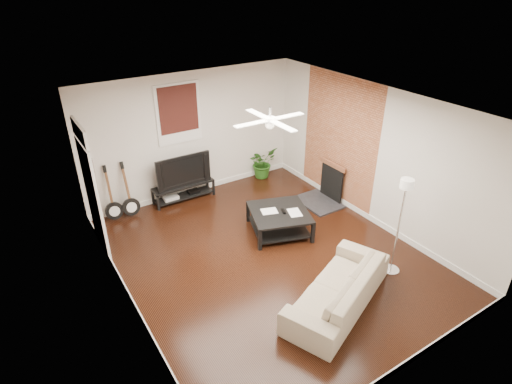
# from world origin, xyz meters

# --- Properties ---
(room) EXTENTS (5.01, 6.01, 2.81)m
(room) POSITION_xyz_m (0.00, 0.00, 1.40)
(room) COLOR black
(room) RESTS_ON ground
(brick_accent) EXTENTS (0.02, 2.20, 2.80)m
(brick_accent) POSITION_xyz_m (2.49, 1.00, 1.40)
(brick_accent) COLOR #A25734
(brick_accent) RESTS_ON floor
(fireplace) EXTENTS (0.80, 1.10, 0.92)m
(fireplace) POSITION_xyz_m (2.20, 1.00, 0.46)
(fireplace) COLOR black
(fireplace) RESTS_ON floor
(window_back) EXTENTS (1.00, 0.06, 1.30)m
(window_back) POSITION_xyz_m (-0.30, 2.97, 1.95)
(window_back) COLOR black
(window_back) RESTS_ON wall_back
(door_left) EXTENTS (0.08, 1.00, 2.50)m
(door_left) POSITION_xyz_m (-2.46, 1.90, 1.25)
(door_left) COLOR white
(door_left) RESTS_ON wall_left
(tv_stand) EXTENTS (1.39, 0.37, 0.39)m
(tv_stand) POSITION_xyz_m (-0.42, 2.78, 0.19)
(tv_stand) COLOR black
(tv_stand) RESTS_ON floor
(tv) EXTENTS (1.25, 0.16, 0.72)m
(tv) POSITION_xyz_m (-0.42, 2.80, 0.75)
(tv) COLOR black
(tv) RESTS_ON tv_stand
(coffee_table) EXTENTS (1.41, 1.41, 0.47)m
(coffee_table) POSITION_xyz_m (0.64, 0.55, 0.23)
(coffee_table) COLOR black
(coffee_table) RESTS_ON floor
(sofa) EXTENTS (2.36, 1.65, 0.64)m
(sofa) POSITION_xyz_m (0.22, -1.61, 0.32)
(sofa) COLOR #C4B193
(sofa) RESTS_ON floor
(floor_lamp) EXTENTS (0.39, 0.39, 1.80)m
(floor_lamp) POSITION_xyz_m (1.57, -1.51, 0.90)
(floor_lamp) COLOR white
(floor_lamp) RESTS_ON floor
(potted_plant) EXTENTS (0.83, 0.77, 0.77)m
(potted_plant) POSITION_xyz_m (1.73, 2.82, 0.38)
(potted_plant) COLOR #255919
(potted_plant) RESTS_ON floor
(guitar_left) EXTENTS (0.39, 0.29, 1.21)m
(guitar_left) POSITION_xyz_m (-2.00, 2.75, 0.60)
(guitar_left) COLOR black
(guitar_left) RESTS_ON floor
(guitar_right) EXTENTS (0.38, 0.27, 1.21)m
(guitar_right) POSITION_xyz_m (-1.65, 2.72, 0.60)
(guitar_right) COLOR black
(guitar_right) RESTS_ON floor
(ceiling_fan) EXTENTS (1.24, 1.24, 0.32)m
(ceiling_fan) POSITION_xyz_m (0.00, 0.00, 2.60)
(ceiling_fan) COLOR white
(ceiling_fan) RESTS_ON ceiling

